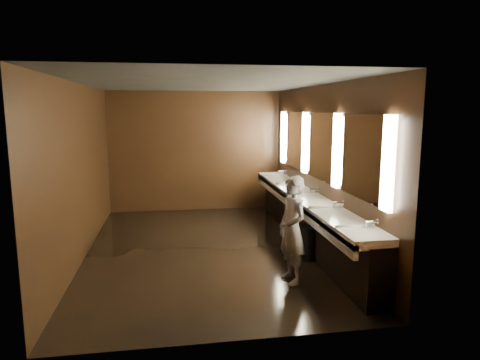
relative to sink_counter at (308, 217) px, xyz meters
name	(u,v)px	position (x,y,z in m)	size (l,w,h in m)	color
floor	(207,249)	(-1.79, 0.00, -0.50)	(6.00, 6.00, 0.00)	black
ceiling	(205,83)	(-1.79, 0.00, 2.30)	(4.00, 6.00, 0.02)	#2D2D2B
wall_back	(195,151)	(-1.79, 3.00, 0.90)	(4.00, 0.02, 2.80)	black
wall_front	(231,210)	(-1.79, -3.00, 0.90)	(4.00, 0.02, 2.80)	black
wall_left	(81,172)	(-3.79, 0.00, 0.90)	(0.02, 6.00, 2.80)	black
wall_right	(320,166)	(0.21, 0.00, 0.90)	(0.02, 6.00, 2.80)	black
sink_counter	(308,217)	(0.00, 0.00, 0.00)	(0.55, 5.40, 1.01)	black
mirror_band	(320,146)	(0.19, 0.00, 1.25)	(0.06, 5.03, 1.15)	#FAEFC9
person	(292,230)	(-0.74, -1.58, 0.25)	(0.55, 0.36, 1.50)	#93ADDB
trash_bin	(308,243)	(-0.22, -0.73, -0.23)	(0.34, 0.34, 0.53)	black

